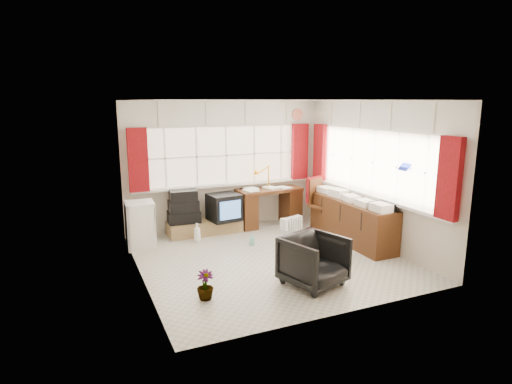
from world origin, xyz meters
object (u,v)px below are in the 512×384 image
at_px(crt_tv, 224,207).
at_px(credenza, 351,220).
at_px(desk_lamp, 268,172).
at_px(tv_bench, 205,227).
at_px(task_chair, 318,202).
at_px(office_chair, 314,261).
at_px(mini_fridge, 140,225).
at_px(desk, 268,204).
at_px(radiator, 292,236).

bearing_deg(crt_tv, credenza, -36.28).
xyz_separation_m(desk_lamp, credenza, (0.88, -1.63, -0.68)).
relative_size(tv_bench, crt_tv, 2.26).
relative_size(task_chair, office_chair, 1.36).
distance_m(desk_lamp, credenza, 1.97).
xyz_separation_m(desk_lamp, task_chair, (0.73, -0.73, -0.53)).
distance_m(desk_lamp, tv_bench, 1.69).
bearing_deg(crt_tv, office_chair, -83.35).
relative_size(tv_bench, mini_fridge, 1.74).
xyz_separation_m(office_chair, mini_fridge, (-1.93, 2.53, 0.06)).
bearing_deg(desk_lamp, task_chair, -45.11).
bearing_deg(desk, tv_bench, -176.67).
relative_size(desk, radiator, 2.38).
distance_m(office_chair, mini_fridge, 3.18).
xyz_separation_m(office_chair, tv_bench, (-0.68, 2.87, -0.22)).
height_order(radiator, mini_fridge, mini_fridge).
xyz_separation_m(desk, radiator, (-0.26, -1.53, -0.19)).
height_order(desk_lamp, tv_bench, desk_lamp).
xyz_separation_m(desk, desk_lamp, (0.02, 0.03, 0.66)).
distance_m(radiator, tv_bench, 1.83).
bearing_deg(office_chair, crt_tv, 78.89).
relative_size(crt_tv, mini_fridge, 0.77).
bearing_deg(desk_lamp, credenza, -61.49).
bearing_deg(desk_lamp, office_chair, -103.52).
height_order(desk_lamp, task_chair, desk_lamp).
distance_m(office_chair, crt_tv, 2.78).
bearing_deg(mini_fridge, office_chair, -52.67).
distance_m(desk, tv_bench, 1.41).
distance_m(task_chair, radiator, 1.34).
bearing_deg(tv_bench, desk, 3.33).
xyz_separation_m(office_chair, credenza, (1.60, 1.35, 0.05)).
xyz_separation_m(credenza, tv_bench, (-2.28, 1.52, -0.27)).
bearing_deg(tv_bench, desk_lamp, 4.40).
distance_m(credenza, tv_bench, 2.75).
relative_size(radiator, credenza, 0.28).
bearing_deg(mini_fridge, task_chair, -4.85).
relative_size(office_chair, crt_tv, 1.23).
height_order(radiator, tv_bench, radiator).
relative_size(desk_lamp, task_chair, 0.45).
xyz_separation_m(radiator, credenza, (1.16, -0.07, 0.17)).
distance_m(desk_lamp, radiator, 1.80).
height_order(crt_tv, mini_fridge, mini_fridge).
relative_size(desk_lamp, mini_fridge, 0.58).
height_order(desk_lamp, crt_tv, desk_lamp).
bearing_deg(tv_bench, radiator, -52.49).
bearing_deg(credenza, task_chair, 99.90).
bearing_deg(task_chair, radiator, -140.61).
height_order(desk, credenza, credenza).
bearing_deg(desk_lamp, mini_fridge, -170.47).
xyz_separation_m(desk_lamp, radiator, (-0.28, -1.56, -0.85)).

